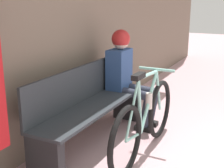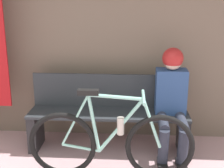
% 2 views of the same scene
% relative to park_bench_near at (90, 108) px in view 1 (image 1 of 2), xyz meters
% --- Properties ---
extents(park_bench_near, '(1.82, 0.42, 0.87)m').
position_rel_park_bench_near_xyz_m(park_bench_near, '(0.00, 0.00, 0.00)').
color(park_bench_near, '#2D3338').
rests_on(park_bench_near, ground_plane).
extents(bicycle, '(1.63, 0.40, 0.91)m').
position_rel_park_bench_near_xyz_m(bicycle, '(0.07, -0.62, -0.05)').
color(bicycle, black).
rests_on(bicycle, ground_plane).
extents(person_seated, '(0.34, 0.61, 1.22)m').
position_rel_park_bench_near_xyz_m(person_seated, '(0.70, -0.11, 0.29)').
color(person_seated, '#2D3342').
rests_on(person_seated, ground_plane).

